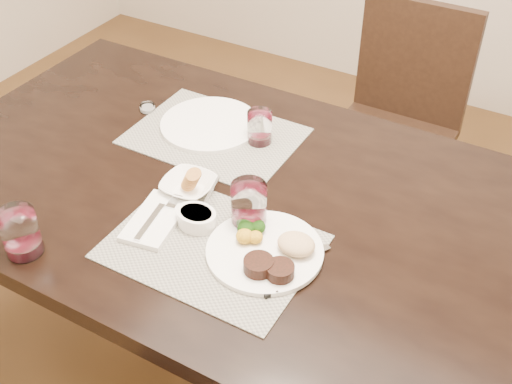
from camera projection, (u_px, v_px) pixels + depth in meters
The scene contains 14 objects.
dining_table at pixel (281, 232), 1.63m from camera, with size 2.00×1.00×0.75m.
chair_far at pixel (399, 115), 2.36m from camera, with size 0.42×0.42×0.90m.
placemat_near at pixel (212, 246), 1.46m from camera, with size 0.46×0.34×0.00m, color gray.
placemat_far at pixel (215, 136), 1.81m from camera, with size 0.46×0.34×0.00m, color gray.
dinner_plate at pixel (269, 251), 1.43m from camera, with size 0.27×0.27×0.05m.
napkin_fork at pixel (156, 219), 1.52m from camera, with size 0.14×0.20×0.02m.
steak_knife at pixel (288, 279), 1.38m from camera, with size 0.08×0.22×0.01m.
cracker_bowl at pixel (189, 185), 1.61m from camera, with size 0.14×0.14×0.06m.
sauce_ramekin at pixel (197, 218), 1.51m from camera, with size 0.10×0.15×0.08m.
wine_glass_near at pixel (249, 207), 1.49m from camera, with size 0.08×0.08×0.12m.
far_plate at pixel (210, 124), 1.84m from camera, with size 0.29×0.29×0.01m, color white.
wine_glass_far at pixel (260, 129), 1.76m from camera, with size 0.07×0.07×0.09m.
wine_glass_side at pixel (21, 235), 1.42m from camera, with size 0.08×0.08×0.11m.
salt_cellar at pixel (148, 108), 1.91m from camera, with size 0.05×0.05×0.02m.
Camera 1 is at (0.54, -1.07, 1.77)m, focal length 45.00 mm.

